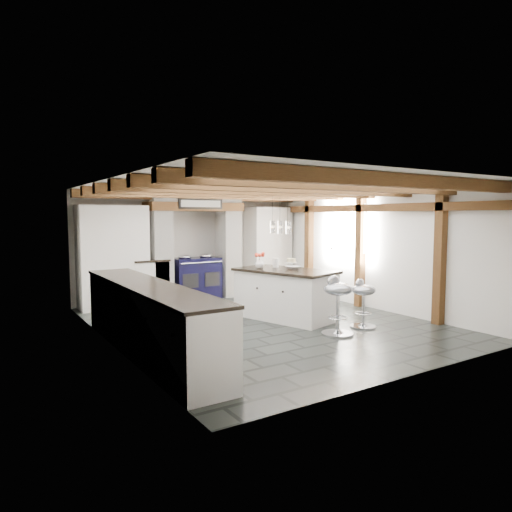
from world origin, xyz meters
TOP-DOWN VIEW (x-y plane):
  - ground at (0.00, 0.00)m, footprint 6.00×6.00m
  - room_shell at (-0.61, 1.42)m, footprint 6.00×6.03m
  - range_cooker at (0.00, 2.68)m, footprint 1.00×0.63m
  - kitchen_island at (0.51, 0.10)m, footprint 1.38×1.94m
  - bar_stool_near at (1.19, -1.09)m, footprint 0.50×0.50m
  - bar_stool_far at (0.53, -1.21)m, footprint 0.55×0.55m

SIDE VIEW (x-z plane):
  - ground at x=0.00m, z-range 0.00..0.00m
  - kitchen_island at x=0.51m, z-range -0.13..1.02m
  - range_cooker at x=0.00m, z-range -0.03..0.96m
  - bar_stool_near at x=1.19m, z-range 0.09..0.88m
  - bar_stool_far at x=0.53m, z-range 0.11..1.00m
  - room_shell at x=-0.61m, z-range -1.93..4.07m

